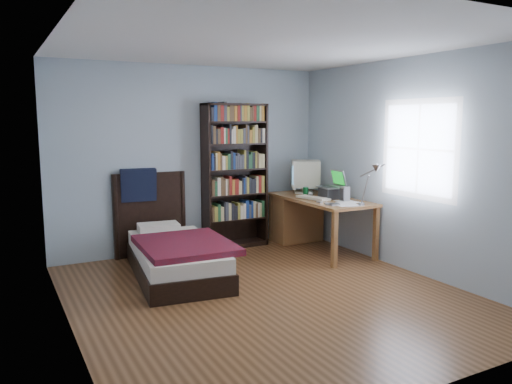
% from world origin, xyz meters
% --- Properties ---
extents(room, '(4.20, 4.24, 2.50)m').
position_xyz_m(room, '(0.03, -0.00, 1.25)').
color(room, '#553319').
rests_on(room, ground).
extents(desk, '(0.75, 1.62, 0.73)m').
position_xyz_m(desk, '(1.51, 1.65, 0.42)').
color(desk, brown).
rests_on(desk, floor).
extents(crt_monitor, '(0.58, 0.53, 0.48)m').
position_xyz_m(crt_monitor, '(1.57, 1.70, 1.00)').
color(crt_monitor, beige).
rests_on(crt_monitor, desk).
extents(laptop, '(0.33, 0.33, 0.38)m').
position_xyz_m(laptop, '(1.60, 1.10, 0.84)').
color(laptop, '#2D2D30').
rests_on(laptop, desk).
extents(desk_lamp, '(0.21, 0.47, 0.55)m').
position_xyz_m(desk_lamp, '(1.48, 0.11, 1.18)').
color(desk_lamp, '#99999E').
rests_on(desk_lamp, desk).
extents(keyboard, '(0.29, 0.50, 0.05)m').
position_xyz_m(keyboard, '(1.35, 1.15, 0.75)').
color(keyboard, beige).
rests_on(keyboard, desk).
extents(speaker, '(0.10, 0.10, 0.19)m').
position_xyz_m(speaker, '(1.61, 0.81, 0.83)').
color(speaker, gray).
rests_on(speaker, desk).
extents(soda_can, '(0.07, 0.07, 0.13)m').
position_xyz_m(soda_can, '(1.39, 1.39, 0.80)').
color(soda_can, '#063217').
rests_on(soda_can, desk).
extents(mouse, '(0.07, 0.12, 0.04)m').
position_xyz_m(mouse, '(1.50, 1.46, 0.75)').
color(mouse, silver).
rests_on(mouse, desk).
extents(phone_silver, '(0.05, 0.09, 0.02)m').
position_xyz_m(phone_silver, '(1.26, 0.87, 0.74)').
color(phone_silver, '#B4B4B9').
rests_on(phone_silver, desk).
extents(phone_grey, '(0.08, 0.11, 0.02)m').
position_xyz_m(phone_grey, '(1.25, 0.70, 0.74)').
color(phone_grey, gray).
rests_on(phone_grey, desk).
extents(external_drive, '(0.13, 0.13, 0.02)m').
position_xyz_m(external_drive, '(1.30, 0.62, 0.74)').
color(external_drive, gray).
rests_on(external_drive, desk).
extents(bookshelf, '(0.90, 0.30, 2.00)m').
position_xyz_m(bookshelf, '(0.57, 1.94, 1.00)').
color(bookshelf, black).
rests_on(bookshelf, floor).
extents(bed, '(1.12, 2.03, 1.16)m').
position_xyz_m(bed, '(-0.61, 1.15, 0.26)').
color(bed, black).
rests_on(bed, floor).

